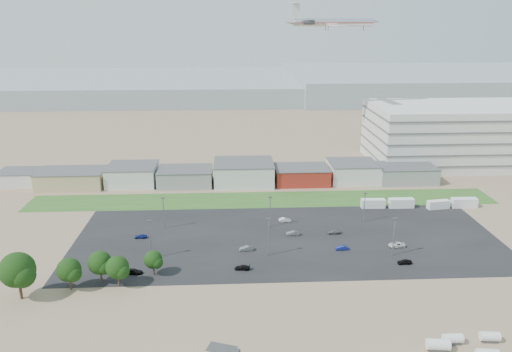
{
  "coord_description": "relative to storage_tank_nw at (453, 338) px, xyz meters",
  "views": [
    {
      "loc": [
        -10.41,
        -109.62,
        59.86
      ],
      "look_at": [
        -3.79,
        22.0,
        18.15
      ],
      "focal_mm": 35.0,
      "sensor_mm": 36.0,
      "label": 1
    }
  ],
  "objects": [
    {
      "name": "storage_tank_ne",
      "position": [
        7.43,
        0.29,
        -0.01
      ],
      "size": [
        3.86,
        2.19,
        2.22
      ],
      "primitive_type": null,
      "rotation": [
        0.0,
        0.0,
        -0.09
      ],
      "color": "silver",
      "rests_on": "ground"
    },
    {
      "name": "parking_lot",
      "position": [
        -26.55,
        49.68,
        -1.12
      ],
      "size": [
        120.0,
        50.0,
        0.01
      ],
      "primitive_type": "cube",
      "color": "black",
      "rests_on": "ground"
    },
    {
      "name": "grass_strip",
      "position": [
        -31.55,
        81.68,
        -1.11
      ],
      "size": [
        160.0,
        16.0,
        0.02
      ],
      "primitive_type": "cube",
      "color": "#2C5821",
      "rests_on": "ground"
    },
    {
      "name": "tree_far_left",
      "position": [
        -89.45,
        20.65,
        5.17
      ],
      "size": [
        8.38,
        8.38,
        12.57
      ],
      "primitive_type": null,
      "color": "black",
      "rests_on": "ground"
    },
    {
      "name": "parked_car_2",
      "position": [
        1.69,
        32.62,
        -0.51
      ],
      "size": [
        3.6,
        1.5,
        1.22
      ],
      "primitive_type": "imported",
      "rotation": [
        0.0,
        0.0,
        -1.55
      ],
      "color": "black",
      "rests_on": "ground"
    },
    {
      "name": "ground",
      "position": [
        -31.55,
        29.68,
        -1.12
      ],
      "size": [
        700.0,
        700.0,
        0.0
      ],
      "primitive_type": "plane",
      "color": "#7E6750",
      "rests_on": "ground"
    },
    {
      "name": "parked_car_12",
      "position": [
        -12.62,
        52.13,
        -0.57
      ],
      "size": [
        3.77,
        1.55,
        1.09
      ],
      "primitive_type": "imported",
      "rotation": [
        0.0,
        0.0,
        -1.57
      ],
      "color": "#595B5E",
      "rests_on": "ground"
    },
    {
      "name": "lightpole_front_m",
      "position": [
        -32.71,
        39.33,
        4.15
      ],
      "size": [
        1.24,
        0.52,
        10.53
      ],
      "primitive_type": null,
      "color": "slate",
      "rests_on": "ground"
    },
    {
      "name": "tree_left",
      "position": [
        -79.58,
        24.12,
        3.32
      ],
      "size": [
        5.92,
        5.92,
        8.89
      ],
      "primitive_type": null,
      "color": "black",
      "rests_on": "ground"
    },
    {
      "name": "parked_car_4",
      "position": [
        -38.36,
        42.39,
        -0.48
      ],
      "size": [
        3.98,
        1.67,
        1.28
      ],
      "primitive_type": "imported",
      "rotation": [
        0.0,
        0.0,
        -1.49
      ],
      "color": "#595B5E",
      "rests_on": "ground"
    },
    {
      "name": "airliner",
      "position": [
        0.04,
        129.41,
        57.26
      ],
      "size": [
        43.48,
        32.25,
        11.95
      ],
      "primitive_type": null,
      "rotation": [
        0.0,
        0.0,
        0.12
      ],
      "color": "silver"
    },
    {
      "name": "building_row",
      "position": [
        -48.55,
        100.68,
        2.88
      ],
      "size": [
        170.0,
        20.0,
        8.0
      ],
      "primitive_type": null,
      "color": "silver",
      "rests_on": "ground"
    },
    {
      "name": "lightpole_back_l",
      "position": [
        -62.4,
        58.69,
        3.74
      ],
      "size": [
        1.14,
        0.48,
        9.71
      ],
      "primitive_type": null,
      "color": "slate",
      "rests_on": "ground"
    },
    {
      "name": "lightpole_front_r",
      "position": [
        0.04,
        37.58,
        4.2
      ],
      "size": [
        1.25,
        0.52,
        10.63
      ],
      "primitive_type": null,
      "color": "slate",
      "rests_on": "ground"
    },
    {
      "name": "parked_car_3",
      "position": [
        -39.78,
        31.71,
        -0.56
      ],
      "size": [
        4.03,
        1.99,
        1.13
      ],
      "primitive_type": "imported",
      "rotation": [
        0.0,
        0.0,
        -1.68
      ],
      "color": "black",
      "rests_on": "ground"
    },
    {
      "name": "box_trailer_a",
      "position": [
        4.47,
        72.37,
        0.34
      ],
      "size": [
        7.88,
        2.68,
        2.93
      ],
      "primitive_type": null,
      "rotation": [
        0.0,
        0.0,
        -0.03
      ],
      "color": "silver",
      "rests_on": "ground"
    },
    {
      "name": "storage_tank_nw",
      "position": [
        0.0,
        0.0,
        0.0
      ],
      "size": [
        3.74,
        1.89,
        2.24
      ],
      "primitive_type": null,
      "rotation": [
        0.0,
        0.0,
        0.01
      ],
      "color": "silver",
      "rests_on": "ground"
    },
    {
      "name": "box_trailer_c",
      "position": [
        25.77,
        70.51,
        0.25
      ],
      "size": [
        7.58,
        3.37,
        2.75
      ],
      "primitive_type": null,
      "rotation": [
        0.0,
        0.0,
        0.15
      ],
      "color": "silver",
      "rests_on": "ground"
    },
    {
      "name": "tree_mid",
      "position": [
        -73.36,
        27.25,
        3.35
      ],
      "size": [
        5.96,
        5.96,
        8.94
      ],
      "primitive_type": null,
      "color": "black",
      "rests_on": "ground"
    },
    {
      "name": "parked_car_5",
      "position": [
        -68.31,
        51.88,
        -0.53
      ],
      "size": [
        3.47,
        1.4,
        1.18
      ],
      "primitive_type": "imported",
      "rotation": [
        0.0,
        0.0,
        -1.57
      ],
      "color": "navy",
      "rests_on": "ground"
    },
    {
      "name": "hills_backdrop",
      "position": [
        8.45,
        344.68,
        3.38
      ],
      "size": [
        700.0,
        200.0,
        9.0
      ],
      "primitive_type": null,
      "color": "gray",
      "rests_on": "ground"
    },
    {
      "name": "parked_car_11",
      "position": [
        -25.87,
        61.83,
        -0.5
      ],
      "size": [
        3.91,
        1.71,
        1.25
      ],
      "primitive_type": "imported",
      "rotation": [
        0.0,
        0.0,
        1.67
      ],
      "color": "silver",
      "rests_on": "ground"
    },
    {
      "name": "parked_car_0",
      "position": [
        2.88,
        42.56,
        -0.48
      ],
      "size": [
        4.69,
        2.31,
        1.28
      ],
      "primitive_type": "imported",
      "rotation": [
        0.0,
        0.0,
        -1.53
      ],
      "color": "silver",
      "rests_on": "ground"
    },
    {
      "name": "box_trailer_b",
      "position": [
        13.84,
        72.07,
        0.41
      ],
      "size": [
        8.17,
        2.58,
        3.06
      ],
      "primitive_type": null,
      "rotation": [
        0.0,
        0.0,
        0.0
      ],
      "color": "silver",
      "rests_on": "ground"
    },
    {
      "name": "tree_near",
      "position": [
        -61.44,
        30.24,
        2.46
      ],
      "size": [
        4.77,
        4.77,
        7.16
      ],
      "primitive_type": null,
      "color": "black",
      "rests_on": "ground"
    },
    {
      "name": "tree_right",
      "position": [
        -68.83,
        25.01,
        3.21
      ],
      "size": [
        5.77,
        5.77,
        8.66
      ],
      "primitive_type": null,
      "color": "black",
      "rests_on": "ground"
    },
    {
      "name": "storage_tank_sw",
      "position": [
        -3.69,
        -1.91,
        0.16
      ],
      "size": [
        4.49,
        2.61,
        2.57
      ],
      "primitive_type": null,
      "rotation": [
        0.0,
        0.0,
        -0.11
      ],
      "color": "silver",
      "rests_on": "ground"
    },
    {
      "name": "lightpole_back_r",
      "position": [
        -1.68,
        60.64,
        3.59
      ],
      "size": [
        1.11,
        0.46,
        9.43
      ],
      "primitive_type": null,
      "color": "slate",
      "rests_on": "ground"
    },
    {
      "name": "parked_car_1",
      "position": [
        -12.56,
        41.51,
        -0.54
      ],
      "size": [
        3.57,
        1.31,
        1.17
      ],
      "primitive_type": "imported",
      "rotation": [
        0.0,
        0.0,
        -1.55
      ],
      "color": "navy",
      "rests_on": "ground"
    },
    {
      "name": "lightpole_back_m",
      "position": [
        -30.8,
        58.2,
        3.68
      ],
      "size": [
        1.13,
        0.47,
        9.61
      ],
      "primitive_type": null,
      "color": "slate",
      "rests_on": "ground"
    },
    {
      "name": "parked_car_10",
      "position": [
        -66.38,
        30.9,
        -0.51
      ],
      "size": [
        4.31,
        2.02,
        1.22
      ],
      "primitive_type": "imported",
      "rotation": [
        0.0,
        0.0,
        1.49
      ],
      "color": "black",
      "rests_on": "ground"
    },
    {
      "name": "box_trailer_d",
      "position": [
        34.77,
        71.16,
        0.45
      ],
      "size": [
        8.41,
        2.74,
        3.14
      ],
      "primitive_type": null,
      "rotation": [
        0.0,
        0.0,
        -0.01
      ],
      "color": "silver",
      "rests_on": "ground"
    },
    {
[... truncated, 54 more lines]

